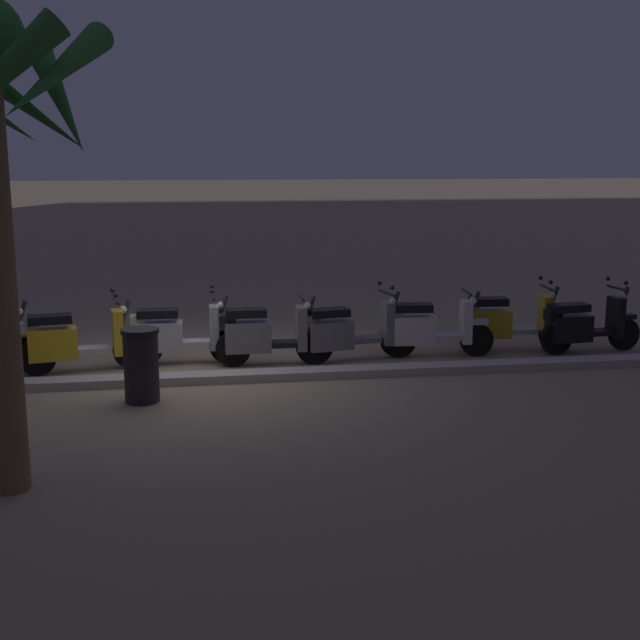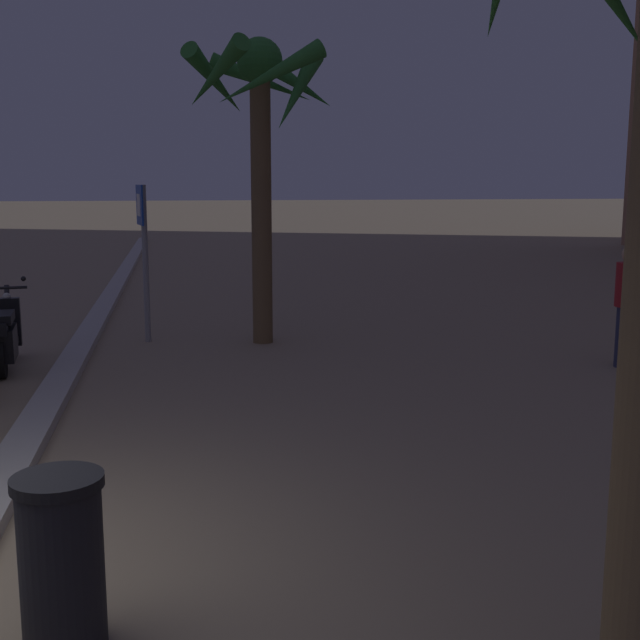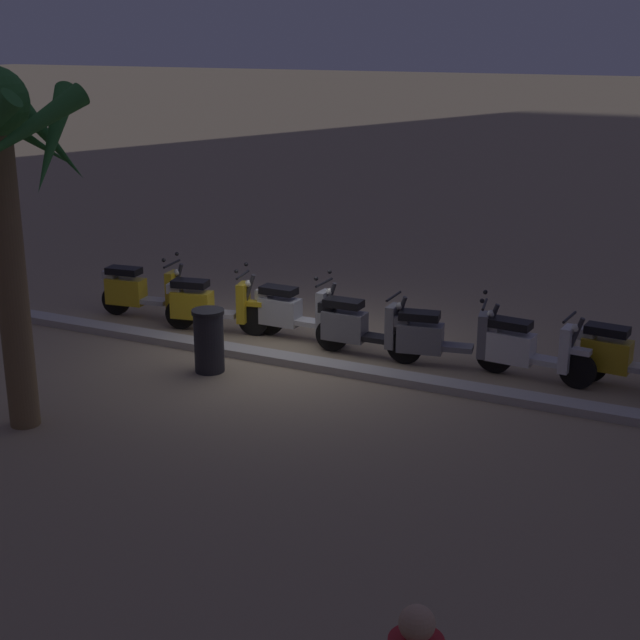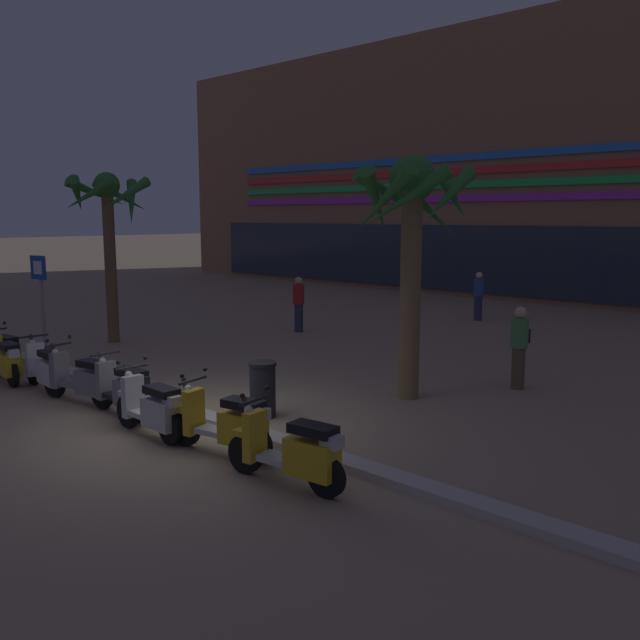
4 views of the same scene
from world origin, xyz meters
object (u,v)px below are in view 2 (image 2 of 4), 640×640
Objects in this scene: scooter_black_mid_front at (4,337)px; palm_tree_far_corner at (260,111)px; pedestrian_strolling_near_curb at (627,304)px; litter_bin at (62,560)px; crossing_sign at (144,244)px.

scooter_black_mid_front is 0.39× the size of palm_tree_far_corner.
pedestrian_strolling_near_curb is 1.71× the size of litter_bin.
crossing_sign is 2.67m from palm_tree_far_corner.
palm_tree_far_corner reaches higher than pedestrian_strolling_near_curb.
litter_bin is at bearing -13.13° from palm_tree_far_corner.
palm_tree_far_corner is at bearing 110.28° from scooter_black_mid_front.
crossing_sign is 7.00m from pedestrian_strolling_near_curb.
scooter_black_mid_front is at bearing -69.72° from palm_tree_far_corner.
scooter_black_mid_front is 7.00m from litter_bin.
pedestrian_strolling_near_curb reaches higher than scooter_black_mid_front.
scooter_black_mid_front is 2.63m from crossing_sign.
palm_tree_far_corner is 5.85m from pedestrian_strolling_near_curb.
palm_tree_far_corner is 4.76× the size of litter_bin.
scooter_black_mid_front is at bearing -166.49° from litter_bin.
litter_bin is (8.11, -1.89, -2.99)m from palm_tree_far_corner.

